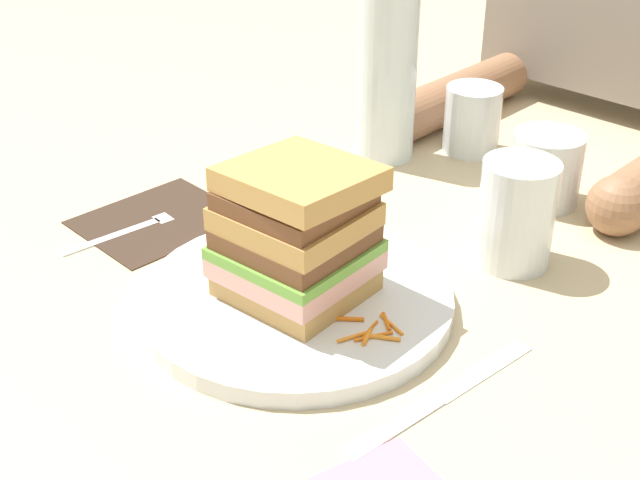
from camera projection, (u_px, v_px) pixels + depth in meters
ground_plane at (302, 294)px, 0.80m from camera, size 3.00×3.00×0.00m
main_plate at (297, 299)px, 0.77m from camera, size 0.28×0.28×0.02m
sandwich at (296, 233)px, 0.74m from camera, size 0.12×0.12×0.13m
carrot_shred_0 at (229, 253)px, 0.82m from camera, size 0.02×0.02×0.00m
carrot_shred_1 at (231, 266)px, 0.80m from camera, size 0.02×0.02×0.00m
carrot_shred_2 at (226, 266)px, 0.80m from camera, size 0.01×0.03×0.00m
carrot_shred_3 at (242, 259)px, 0.81m from camera, size 0.01×0.02×0.00m
carrot_shred_4 at (216, 253)px, 0.82m from camera, size 0.01×0.02×0.00m
carrot_shred_5 at (370, 330)px, 0.72m from camera, size 0.01×0.03×0.00m
carrot_shred_6 at (354, 336)px, 0.71m from camera, size 0.01×0.03×0.00m
carrot_shred_7 at (367, 337)px, 0.71m from camera, size 0.01×0.02×0.00m
carrot_shred_8 at (373, 336)px, 0.71m from camera, size 0.02×0.03×0.00m
carrot_shred_9 at (386, 322)px, 0.73m from camera, size 0.02×0.02×0.00m
carrot_shred_10 at (393, 324)px, 0.72m from camera, size 0.03×0.01×0.00m
carrot_shred_11 at (344, 319)px, 0.73m from camera, size 0.03×0.02×0.00m
carrot_shred_12 at (384, 338)px, 0.71m from camera, size 0.03×0.02×0.00m
napkin_dark at (158, 220)px, 0.92m from camera, size 0.14×0.16×0.00m
fork at (139, 224)px, 0.90m from camera, size 0.03×0.17×0.00m
knife at (438, 399)px, 0.67m from camera, size 0.03×0.20×0.00m
juice_glass at (515, 220)px, 0.82m from camera, size 0.07×0.07×0.10m
water_bottle at (387, 60)px, 1.00m from camera, size 0.07×0.07×0.27m
empty_tumbler_0 at (472, 119)px, 1.05m from camera, size 0.07×0.07×0.08m
empty_tumbler_1 at (546, 168)px, 0.94m from camera, size 0.08×0.08×0.08m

